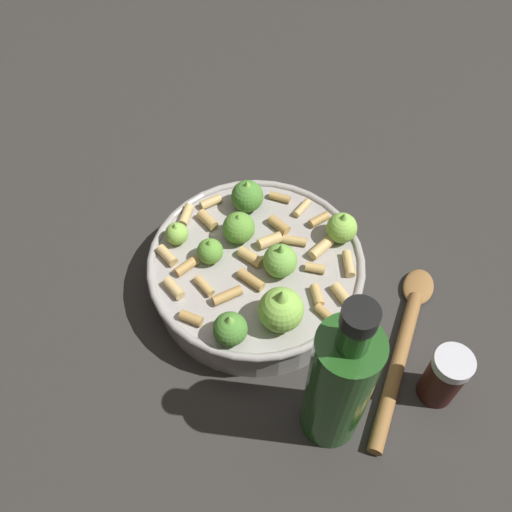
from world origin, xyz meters
TOP-DOWN VIEW (x-y plane):
  - ground_plane at (0.00, 0.00)m, footprint 2.40×2.40m
  - cooking_pan at (-0.00, 0.00)m, footprint 0.25×0.25m
  - pepper_shaker at (-0.21, 0.10)m, footprint 0.04×0.04m
  - olive_oil_bottle at (-0.11, 0.15)m, footprint 0.06×0.06m
  - wooden_spoon at (-0.18, 0.05)m, footprint 0.07×0.24m

SIDE VIEW (x-z plane):
  - ground_plane at x=0.00m, z-range 0.00..0.00m
  - wooden_spoon at x=-0.18m, z-range 0.00..0.02m
  - cooking_pan at x=0.00m, z-range -0.02..0.09m
  - pepper_shaker at x=-0.21m, z-range 0.00..0.08m
  - olive_oil_bottle at x=-0.11m, z-range -0.02..0.21m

